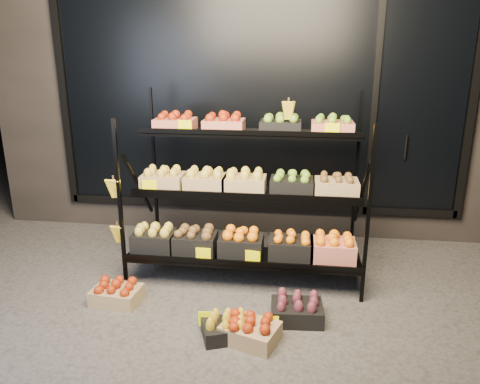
# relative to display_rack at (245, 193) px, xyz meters

# --- Properties ---
(ground) EXTENTS (24.00, 24.00, 0.00)m
(ground) POSITION_rel_display_rack_xyz_m (0.01, -0.60, -0.79)
(ground) COLOR #514F4C
(ground) RESTS_ON ground
(building) EXTENTS (6.00, 2.08, 3.50)m
(building) POSITION_rel_display_rack_xyz_m (0.01, 1.99, 0.96)
(building) COLOR #2D2826
(building) RESTS_ON ground
(display_rack) EXTENTS (2.18, 1.02, 1.70)m
(display_rack) POSITION_rel_display_rack_xyz_m (0.00, 0.00, 0.00)
(display_rack) COLOR black
(display_rack) RESTS_ON ground
(tag_floor_a) EXTENTS (0.13, 0.01, 0.12)m
(tag_floor_a) POSITION_rel_display_rack_xyz_m (-0.16, -1.00, -0.73)
(tag_floor_a) COLOR #FFFB00
(tag_floor_a) RESTS_ON ground
(tag_floor_b) EXTENTS (0.13, 0.01, 0.12)m
(tag_floor_b) POSITION_rel_display_rack_xyz_m (0.31, -1.00, -0.73)
(tag_floor_b) COLOR #FFFB00
(tag_floor_b) RESTS_ON ground
(floor_crate_left) EXTENTS (0.41, 0.32, 0.20)m
(floor_crate_left) POSITION_rel_display_rack_xyz_m (-0.99, -0.70, -0.70)
(floor_crate_left) COLOR tan
(floor_crate_left) RESTS_ON ground
(floor_crate_midleft) EXTENTS (0.41, 0.35, 0.18)m
(floor_crate_midleft) POSITION_rel_display_rack_xyz_m (-0.01, -1.07, -0.70)
(floor_crate_midleft) COLOR black
(floor_crate_midleft) RESTS_ON ground
(floor_crate_midright) EXTENTS (0.47, 0.40, 0.20)m
(floor_crate_midright) POSITION_rel_display_rack_xyz_m (0.17, -1.09, -0.69)
(floor_crate_midright) COLOR tan
(floor_crate_midright) RESTS_ON ground
(floor_crate_right) EXTENTS (0.42, 0.32, 0.20)m
(floor_crate_right) POSITION_rel_display_rack_xyz_m (0.50, -0.77, -0.69)
(floor_crate_right) COLOR black
(floor_crate_right) RESTS_ON ground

